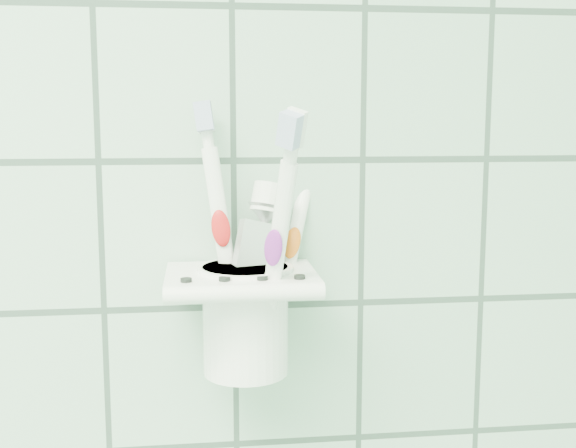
{
  "coord_description": "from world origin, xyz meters",
  "views": [
    {
      "loc": [
        0.62,
        0.61,
        1.41
      ],
      "look_at": [
        0.68,
        1.1,
        1.33
      ],
      "focal_mm": 45.0,
      "sensor_mm": 36.0,
      "label": 1
    }
  ],
  "objects_px": {
    "toothbrush_pink": "(240,230)",
    "holder_bracket": "(241,281)",
    "cup": "(246,315)",
    "toothpaste_tube": "(239,260)",
    "toothbrush_blue": "(267,243)",
    "toothbrush_orange": "(260,230)"
  },
  "relations": [
    {
      "from": "toothbrush_pink",
      "to": "holder_bracket",
      "type": "bearing_deg",
      "value": -85.36
    },
    {
      "from": "cup",
      "to": "toothpaste_tube",
      "type": "xyz_separation_m",
      "value": [
        -0.01,
        -0.01,
        0.04
      ]
    },
    {
      "from": "toothbrush_blue",
      "to": "holder_bracket",
      "type": "bearing_deg",
      "value": -153.07
    },
    {
      "from": "holder_bracket",
      "to": "toothbrush_pink",
      "type": "distance_m",
      "value": 0.04
    },
    {
      "from": "toothbrush_pink",
      "to": "toothbrush_blue",
      "type": "xyz_separation_m",
      "value": [
        0.02,
        -0.01,
        -0.01
      ]
    },
    {
      "from": "holder_bracket",
      "to": "cup",
      "type": "bearing_deg",
      "value": 44.76
    },
    {
      "from": "holder_bracket",
      "to": "toothbrush_orange",
      "type": "relative_size",
      "value": 0.55
    },
    {
      "from": "toothbrush_blue",
      "to": "toothbrush_orange",
      "type": "bearing_deg",
      "value": -127.01
    },
    {
      "from": "holder_bracket",
      "to": "toothbrush_blue",
      "type": "xyz_separation_m",
      "value": [
        0.02,
        0.0,
        0.03
      ]
    },
    {
      "from": "toothbrush_pink",
      "to": "toothbrush_orange",
      "type": "relative_size",
      "value": 0.99
    },
    {
      "from": "toothbrush_orange",
      "to": "cup",
      "type": "bearing_deg",
      "value": -164.69
    },
    {
      "from": "cup",
      "to": "toothbrush_orange",
      "type": "distance_m",
      "value": 0.07
    },
    {
      "from": "toothbrush_orange",
      "to": "toothpaste_tube",
      "type": "xyz_separation_m",
      "value": [
        -0.02,
        -0.0,
        -0.02
      ]
    },
    {
      "from": "toothbrush_orange",
      "to": "toothbrush_pink",
      "type": "bearing_deg",
      "value": -179.21
    },
    {
      "from": "toothbrush_pink",
      "to": "toothbrush_orange",
      "type": "height_order",
      "value": "toothbrush_orange"
    },
    {
      "from": "toothbrush_pink",
      "to": "toothbrush_orange",
      "type": "distance_m",
      "value": 0.02
    },
    {
      "from": "toothbrush_pink",
      "to": "toothpaste_tube",
      "type": "height_order",
      "value": "toothbrush_pink"
    },
    {
      "from": "toothbrush_blue",
      "to": "toothpaste_tube",
      "type": "bearing_deg",
      "value": -142.22
    },
    {
      "from": "holder_bracket",
      "to": "toothbrush_blue",
      "type": "bearing_deg",
      "value": 8.51
    },
    {
      "from": "toothbrush_blue",
      "to": "toothbrush_pink",
      "type": "bearing_deg",
      "value": -179.35
    },
    {
      "from": "toothbrush_orange",
      "to": "toothpaste_tube",
      "type": "height_order",
      "value": "toothbrush_orange"
    },
    {
      "from": "cup",
      "to": "toothbrush_pink",
      "type": "xyz_separation_m",
      "value": [
        -0.0,
        0.01,
        0.07
      ]
    }
  ]
}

